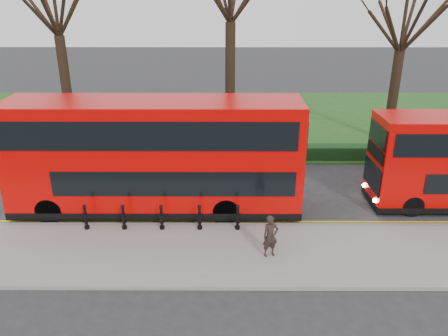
{
  "coord_description": "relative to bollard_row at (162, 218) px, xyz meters",
  "views": [
    {
      "loc": [
        1.73,
        -16.44,
        8.9
      ],
      "look_at": [
        1.66,
        0.5,
        2.0
      ],
      "focal_mm": 35.0,
      "sensor_mm": 36.0,
      "label": 1
    }
  ],
  "objects": [
    {
      "name": "pavement",
      "position": [
        0.78,
        -1.65,
        -0.57
      ],
      "size": [
        60.0,
        4.0,
        0.15
      ],
      "primitive_type": "cube",
      "color": "gray",
      "rests_on": "ground"
    },
    {
      "name": "hedge",
      "position": [
        0.78,
        8.15,
        -0.25
      ],
      "size": [
        60.0,
        0.9,
        0.8
      ],
      "primitive_type": "cube",
      "color": "black",
      "rests_on": "ground"
    },
    {
      "name": "tree_right",
      "position": [
        12.78,
        11.35,
        6.77
      ],
      "size": [
        6.54,
        6.54,
        10.22
      ],
      "color": "black",
      "rests_on": "ground"
    },
    {
      "name": "yellow_line_outer",
      "position": [
        0.78,
        0.65,
        -0.64
      ],
      "size": [
        60.0,
        0.1,
        0.01
      ],
      "primitive_type": "cube",
      "color": "yellow",
      "rests_on": "ground"
    },
    {
      "name": "bus_lead",
      "position": [
        -0.44,
        1.98,
        1.78
      ],
      "size": [
        12.14,
        2.79,
        4.83
      ],
      "color": "#CE0402",
      "rests_on": "ground"
    },
    {
      "name": "bollard_row",
      "position": [
        0.0,
        0.0,
        0.0
      ],
      "size": [
        6.11,
        0.15,
        1.0
      ],
      "color": "black",
      "rests_on": "pavement"
    },
    {
      "name": "pedestrian",
      "position": [
        4.08,
        -1.85,
        0.28
      ],
      "size": [
        0.66,
        0.53,
        1.55
      ],
      "primitive_type": "imported",
      "rotation": [
        0.0,
        0.0,
        0.33
      ],
      "color": "#2D201C",
      "rests_on": "pavement"
    },
    {
      "name": "ground",
      "position": [
        0.78,
        1.35,
        -0.65
      ],
      "size": [
        120.0,
        120.0,
        0.0
      ],
      "primitive_type": "plane",
      "color": "#28282B",
      "rests_on": "ground"
    },
    {
      "name": "grass_verge",
      "position": [
        0.78,
        16.35,
        -0.62
      ],
      "size": [
        60.0,
        18.0,
        0.06
      ],
      "primitive_type": "cube",
      "color": "#1B4918",
      "rests_on": "ground"
    },
    {
      "name": "yellow_line_inner",
      "position": [
        0.78,
        0.85,
        -0.64
      ],
      "size": [
        60.0,
        0.1,
        0.01
      ],
      "primitive_type": "cube",
      "color": "yellow",
      "rests_on": "ground"
    },
    {
      "name": "kerb",
      "position": [
        0.78,
        0.35,
        -0.57
      ],
      "size": [
        60.0,
        0.25,
        0.16
      ],
      "primitive_type": "cube",
      "color": "slate",
      "rests_on": "ground"
    }
  ]
}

